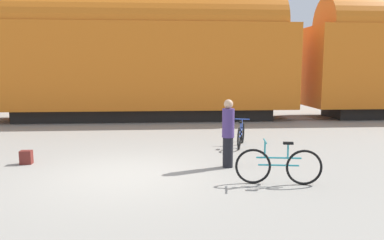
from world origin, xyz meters
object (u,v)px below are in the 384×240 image
object	(u,v)px
freight_train	(145,54)
person_in_purple	(228,133)
bicycle_blue	(241,135)
backpack	(26,157)
bicycle_teal	(278,166)

from	to	relation	value
freight_train	person_in_purple	world-z (taller)	freight_train
freight_train	bicycle_blue	size ratio (longest dim) A/B	26.48
person_in_purple	backpack	bearing A→B (deg)	-49.45
person_in_purple	backpack	xyz separation A→B (m)	(-4.96, 0.67, -0.67)
person_in_purple	freight_train	bearing A→B (deg)	-116.57
freight_train	bicycle_teal	xyz separation A→B (m)	(3.17, -10.16, -2.63)
person_in_purple	backpack	distance (m)	5.05
bicycle_blue	backpack	distance (m)	6.04
freight_train	bicycle_teal	distance (m)	10.96
bicycle_blue	person_in_purple	size ratio (longest dim) A/B	0.99
bicycle_teal	person_in_purple	xyz separation A→B (m)	(-0.80, 1.42, 0.45)
backpack	freight_train	bearing A→B (deg)	72.20
bicycle_blue	backpack	world-z (taller)	bicycle_blue
freight_train	bicycle_blue	bearing A→B (deg)	-63.27
freight_train	backpack	size ratio (longest dim) A/B	126.37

